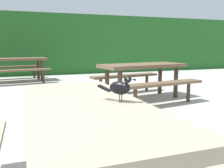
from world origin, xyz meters
TOP-DOWN VIEW (x-y plane):
  - hedge_wall at (0.00, 9.39)m, footprint 28.00×2.29m
  - picnic_table_foreground at (0.39, 0.08)m, footprint 1.69×1.80m
  - bird_grackle at (0.61, -0.01)m, footprint 0.20×0.24m
  - picnic_table_mid_left at (2.37, 3.16)m, footprint 1.95×1.92m
  - picnic_table_far_centre at (-0.17, 6.81)m, footprint 1.94×1.91m

SIDE VIEW (x-z plane):
  - picnic_table_foreground at x=0.39m, z-range 0.19..0.93m
  - picnic_table_mid_left at x=2.37m, z-range 0.19..0.93m
  - picnic_table_far_centre at x=-0.17m, z-range 0.19..0.93m
  - bird_grackle at x=0.61m, z-range 0.75..0.94m
  - hedge_wall at x=0.00m, z-range 0.00..2.36m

